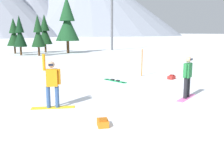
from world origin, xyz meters
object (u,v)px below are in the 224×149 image
at_px(backpack_orange, 103,123).
at_px(pine_tree_broad, 20,34).
at_px(pine_tree_tall, 45,32).
at_px(snowboarder_foreground, 187,76).
at_px(backpack_red, 171,77).
at_px(trail_marker_pole, 142,63).
at_px(ski_lift_tower, 112,14).
at_px(snowboarder_midground, 52,83).
at_px(pine_tree_young, 38,33).
at_px(pine_tree_twin, 67,22).
at_px(loose_snowboard_near_right, 115,81).
at_px(pine_tree_short, 14,34).

distance_m(backpack_orange, pine_tree_broad, 25.39).
xyz_separation_m(pine_tree_tall, pine_tree_broad, (-3.79, -2.96, -0.23)).
distance_m(snowboarder_foreground, pine_tree_tall, 27.25).
bearing_deg(backpack_red, pine_tree_tall, 93.42).
height_order(trail_marker_pole, ski_lift_tower, ski_lift_tower).
relative_size(snowboarder_midground, pine_tree_young, 0.41).
distance_m(pine_tree_twin, ski_lift_tower, 8.24).
relative_size(trail_marker_pole, ski_lift_tower, 0.17).
relative_size(pine_tree_young, ski_lift_tower, 0.49).
bearing_deg(snowboarder_foreground, loose_snowboard_near_right, 99.73).
distance_m(snowboarder_midground, pine_tree_twin, 24.96).
bearing_deg(ski_lift_tower, pine_tree_twin, -167.96).
bearing_deg(snowboarder_foreground, pine_tree_short, 96.26).
relative_size(backpack_orange, pine_tree_young, 0.11).
bearing_deg(pine_tree_short, pine_tree_twin, -22.30).
distance_m(snowboarder_foreground, trail_marker_pole, 5.46).
relative_size(backpack_red, pine_tree_short, 0.12).
height_order(loose_snowboard_near_right, ski_lift_tower, ski_lift_tower).
distance_m(backpack_red, ski_lift_tower, 25.12).
bearing_deg(pine_tree_tall, trail_marker_pole, -88.75).
xyz_separation_m(backpack_red, pine_tree_broad, (-5.21, 20.70, 2.52)).
distance_m(pine_tree_twin, pine_tree_broad, 6.40).
bearing_deg(pine_tree_tall, pine_tree_short, 178.47).
distance_m(pine_tree_young, ski_lift_tower, 13.23).
xyz_separation_m(snowboarder_midground, pine_tree_broad, (2.63, 22.70, 1.68)).
height_order(pine_tree_twin, pine_tree_young, pine_tree_twin).
bearing_deg(pine_tree_young, pine_tree_tall, 66.66).
distance_m(trail_marker_pole, pine_tree_tall, 22.03).
bearing_deg(trail_marker_pole, backpack_orange, -134.44).
distance_m(pine_tree_tall, ski_lift_tower, 10.74).
bearing_deg(pine_tree_broad, backpack_red, -75.88).
relative_size(pine_tree_twin, pine_tree_short, 1.62).
bearing_deg(pine_tree_broad, pine_tree_young, -42.26).
bearing_deg(backpack_red, pine_tree_young, 100.12).
relative_size(trail_marker_pole, pine_tree_broad, 0.36).
relative_size(backpack_red, ski_lift_tower, 0.05).
height_order(pine_tree_tall, pine_tree_young, pine_tree_tall).
bearing_deg(snowboarder_midground, loose_snowboard_near_right, 34.73).
bearing_deg(snowboarder_foreground, snowboarder_midground, 164.36).
height_order(snowboarder_midground, trail_marker_pole, snowboarder_midground).
height_order(backpack_orange, ski_lift_tower, ski_lift_tower).
height_order(backpack_red, pine_tree_short, pine_tree_short).
xyz_separation_m(trail_marker_pole, pine_tree_young, (-2.47, 17.32, 1.80)).
bearing_deg(backpack_orange, pine_tree_twin, 72.56).
height_order(pine_tree_short, pine_tree_broad, pine_tree_broad).
xyz_separation_m(snowboarder_midground, pine_tree_young, (4.43, 21.06, 1.71)).
distance_m(snowboarder_foreground, loose_snowboard_near_right, 4.83).
bearing_deg(trail_marker_pole, snowboarder_midground, -151.57).
distance_m(pine_tree_short, pine_tree_broad, 3.08).
bearing_deg(backpack_red, ski_lift_tower, 68.64).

